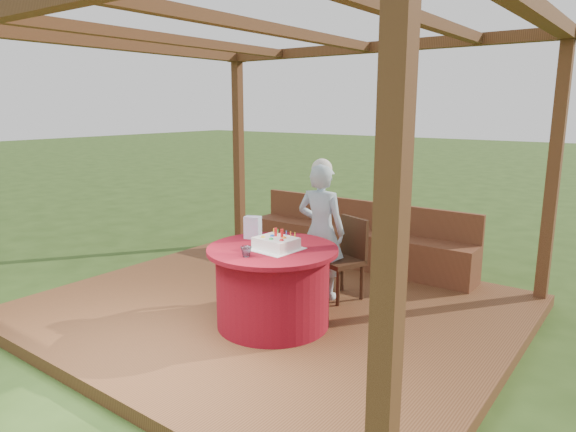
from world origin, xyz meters
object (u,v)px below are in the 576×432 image
object	(u,v)px
birthday_cake	(276,243)
table	(273,286)
gift_bag	(253,227)
bench	(357,244)
elderly_woman	(321,229)
chair	(346,255)
drinking_glass	(246,252)

from	to	relation	value
birthday_cake	table	bearing A→B (deg)	158.86
gift_bag	table	bearing A→B (deg)	-40.59
bench	elderly_woman	world-z (taller)	elderly_woman
chair	birthday_cake	size ratio (longest dim) A/B	1.98
chair	gift_bag	xyz separation A→B (m)	(-0.53, -0.87, 0.38)
table	drinking_glass	world-z (taller)	drinking_glass
table	birthday_cake	world-z (taller)	birthday_cake
bench	elderly_woman	distance (m)	1.33
chair	gift_bag	world-z (taller)	gift_bag
chair	drinking_glass	size ratio (longest dim) A/B	8.91
table	chair	xyz separation A→B (m)	(0.17, 1.02, 0.09)
bench	elderly_woman	bearing A→B (deg)	-78.73
bench	chair	distance (m)	1.18
elderly_woman	gift_bag	distance (m)	0.79
bench	gift_bag	xyz separation A→B (m)	(-0.07, -1.94, 0.58)
table	gift_bag	xyz separation A→B (m)	(-0.36, 0.14, 0.47)
chair	table	bearing A→B (deg)	-99.74
chair	birthday_cake	world-z (taller)	birthday_cake
table	elderly_woman	size ratio (longest dim) A/B	0.81
birthday_cake	gift_bag	xyz separation A→B (m)	(-0.41, 0.17, 0.05)
birthday_cake	drinking_glass	distance (m)	0.34
elderly_woman	gift_bag	world-z (taller)	elderly_woman
elderly_woman	gift_bag	xyz separation A→B (m)	(-0.31, -0.72, 0.11)
bench	gift_bag	size ratio (longest dim) A/B	13.94
bench	elderly_woman	xyz separation A→B (m)	(0.24, -1.22, 0.47)
bench	gift_bag	world-z (taller)	gift_bag
table	drinking_glass	xyz separation A→B (m)	(-0.00, -0.36, 0.41)
table	drinking_glass	size ratio (longest dim) A/B	12.44
gift_bag	drinking_glass	bearing A→B (deg)	-73.27
birthday_cake	gift_bag	distance (m)	0.45
gift_bag	drinking_glass	world-z (taller)	gift_bag
bench	drinking_glass	distance (m)	2.52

